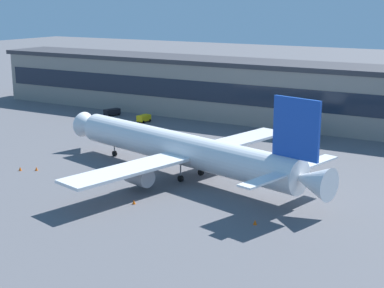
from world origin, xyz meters
TOP-DOWN VIEW (x-y plane):
  - ground_plane at (0.00, 0.00)m, footprint 600.00×600.00m
  - terminal_building at (0.00, 53.35)m, footprint 164.76×16.63m
  - airliner at (9.43, 0.73)m, footprint 59.26×50.97m
  - baggage_tug at (-24.18, 36.42)m, footprint 2.45×3.80m
  - stair_truck at (18.40, 36.57)m, footprint 6.40×5.04m
  - follow_me_car at (-36.56, 39.05)m, footprint 3.17×4.77m
  - traffic_cone_0 at (-16.30, -9.85)m, footprint 0.57×0.57m
  - traffic_cone_1 at (10.03, -15.61)m, footprint 0.55×0.55m
  - traffic_cone_2 at (-18.87, -11.40)m, footprint 0.58×0.58m
  - traffic_cone_3 at (29.79, -13.97)m, footprint 0.58×0.58m

SIDE VIEW (x-z plane):
  - ground_plane at x=0.00m, z-range 0.00..0.00m
  - traffic_cone_1 at x=10.03m, z-range 0.00..0.69m
  - traffic_cone_0 at x=-16.30m, z-range 0.00..0.72m
  - traffic_cone_3 at x=29.79m, z-range 0.00..0.72m
  - traffic_cone_2 at x=-18.87m, z-range 0.00..0.73m
  - baggage_tug at x=-24.18m, z-range 0.16..2.01m
  - follow_me_car at x=-36.56m, z-range 0.17..2.02m
  - stair_truck at x=18.40m, z-range 0.20..3.75m
  - airliner at x=9.43m, z-range -3.47..13.51m
  - terminal_building at x=0.00m, z-range 0.02..15.52m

